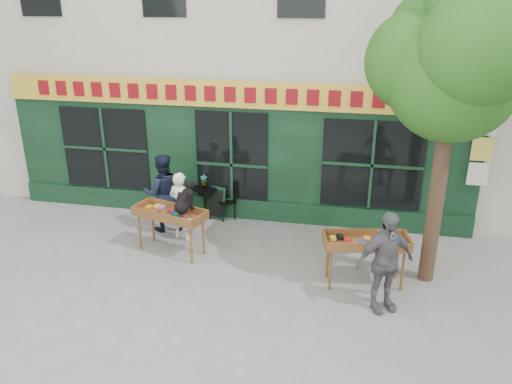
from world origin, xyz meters
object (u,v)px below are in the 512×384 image
at_px(dog, 184,197).
at_px(man_left, 163,193).
at_px(bistro_table, 204,196).
at_px(man_right, 385,262).
at_px(book_cart_center, 170,216).
at_px(woman, 181,206).
at_px(book_cart_right, 366,244).

bearing_deg(dog, man_left, 145.90).
bearing_deg(bistro_table, man_right, -37.00).
xyz_separation_m(book_cart_center, dog, (0.35, -0.05, 0.47)).
relative_size(dog, woman, 0.39).
bearing_deg(woman, dog, 132.24).
bearing_deg(woman, man_right, 171.90).
bearing_deg(man_left, dog, 105.55).
distance_m(book_cart_center, man_left, 1.17).
height_order(book_cart_right, bistro_table, book_cart_right).
xyz_separation_m(book_cart_center, man_left, (-0.56, 1.02, 0.07)).
bearing_deg(book_cart_center, bistro_table, 101.33).
bearing_deg(man_left, bistro_table, -154.26).
relative_size(book_cart_center, man_right, 0.90).
bearing_deg(man_left, man_right, 130.28).
relative_size(book_cart_center, dog, 2.69).
bearing_deg(man_right, bistro_table, 112.81).
xyz_separation_m(dog, man_left, (-0.91, 1.07, -0.39)).
bearing_deg(man_left, book_cart_center, 93.92).
bearing_deg(man_left, book_cart_right, 136.98).
xyz_separation_m(man_right, bistro_table, (-4.10, 3.09, -0.36)).
height_order(book_cart_center, bistro_table, book_cart_center).
bearing_deg(book_cart_center, woman, 105.68).
xyz_separation_m(book_cart_center, woman, (0.00, 0.65, -0.05)).
bearing_deg(man_right, woman, 126.03).
bearing_deg(book_cart_center, book_cart_right, 8.90).
xyz_separation_m(bistro_table, man_left, (-0.70, -0.85, 0.35)).
bearing_deg(book_cart_right, man_left, 151.47).
xyz_separation_m(book_cart_center, man_right, (4.24, -1.22, 0.08)).
bearing_deg(woman, book_cart_center, 105.68).
xyz_separation_m(woman, man_left, (-0.56, 0.37, 0.12)).
bearing_deg(bistro_table, man_left, -129.58).
bearing_deg(book_cart_center, man_left, 134.27).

